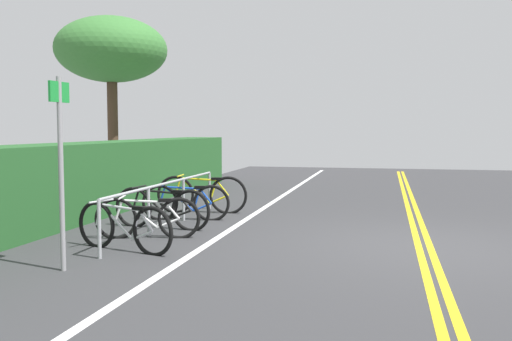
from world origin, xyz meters
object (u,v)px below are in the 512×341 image
Objects in this scene: bike_rack at (167,193)px; bicycle_4 at (202,194)px; bicycle_3 at (186,202)px; bicycle_2 at (162,208)px; sign_post_near at (61,155)px; bicycle_1 at (148,218)px; bicycle_0 at (124,227)px; tree_mid at (111,51)px.

bike_rack is 2.55× the size of bicycle_4.
bicycle_2 is at bearing 174.11° from bicycle_3.
bicycle_1 is at bearing -4.50° from sign_post_near.
sign_post_near is at bearing 178.43° from bicycle_4.
bicycle_1 is 2.33m from sign_post_near.
bike_rack is 2.05× the size of sign_post_near.
bicycle_1 is at bearing 2.77° from bicycle_0.
tree_mid is (8.86, 3.92, 2.51)m from sign_post_near.
bicycle_3 is (1.77, 0.03, 0.01)m from bicycle_1.
bike_rack reaches higher than bicycle_0.
bicycle_3 is at bearing 1.06° from bicycle_1.
bicycle_2 is at bearing -0.69° from sign_post_near.
sign_post_near reaches higher than bicycle_4.
bicycle_4 is at bearing 1.21° from bicycle_0.
bicycle_0 is 1.05× the size of bicycle_1.
bike_rack is 0.96m from bicycle_1.
tree_mid reaches higher than bike_rack.
bicycle_1 is 1.77m from bicycle_3.
bicycle_3 is at bearing -141.09° from tree_mid.
tree_mid is at bearing 34.50° from bike_rack.
bicycle_4 reaches higher than bicycle_1.
bike_rack is at bearing 178.85° from bicycle_3.
bike_rack is 1.79m from bicycle_4.
bicycle_4 is 6.74m from tree_mid.
bicycle_1 is (-0.92, -0.05, -0.27)m from bike_rack.
bicycle_2 is 0.98× the size of bicycle_4.
bicycle_0 is 1.02× the size of bicycle_3.
bicycle_2 is 0.92m from bicycle_3.
bicycle_3 is (0.92, -0.09, -0.01)m from bicycle_2.
bike_rack is at bearing 3.10° from bicycle_1.
tree_mid reaches higher than bicycle_3.
bicycle_2 is at bearing 177.04° from bicycle_4.
bicycle_2 reaches higher than bicycle_3.
sign_post_near is at bearing 175.50° from bicycle_1.
sign_post_near is (-1.17, 0.21, 1.05)m from bicycle_0.
bike_rack reaches higher than bicycle_4.
bicycle_0 is 1.77m from bicycle_2.
bicycle_0 reaches higher than bicycle_3.
bike_rack is 2.89× the size of bicycle_3.
bicycle_4 is (2.70, 0.03, 0.05)m from bicycle_1.
sign_post_near reaches higher than bicycle_1.
bicycle_1 is 0.86× the size of bicycle_4.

